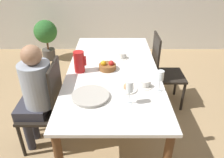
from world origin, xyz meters
The scene contains 14 objects.
ground_plane centered at (0.00, 0.00, 0.00)m, with size 20.00×20.00×0.00m, color tan.
dining_table centered at (0.00, 0.00, 0.68)m, with size 0.99×2.00×0.77m.
chair_person_side centered at (-0.67, -0.33, 0.52)m, with size 0.42×0.42×1.00m.
chair_opposite centered at (0.67, 0.45, 0.52)m, with size 0.42×0.42×1.00m.
person_seated centered at (-0.77, -0.33, 0.70)m, with size 0.39×0.41×1.18m.
red_pitcher centered at (-0.36, -0.05, 0.88)m, with size 0.14×0.11×0.23m.
wine_glass_water centered at (0.13, -0.63, 0.93)m, with size 0.06×0.06×0.22m.
wine_glass_juice centered at (0.42, -0.44, 0.92)m, with size 0.06×0.06×0.21m.
teacup_near_person centered at (0.31, -0.36, 0.80)m, with size 0.14×0.14×0.07m.
teacup_across centered at (0.11, 0.29, 0.80)m, with size 0.14×0.14×0.07m.
serving_tray centered at (-0.20, -0.54, 0.78)m, with size 0.33×0.33×0.03m.
bread_plate centered at (0.14, -0.41, 0.79)m, with size 0.18×0.18×0.07m.
fruit_bowl centered at (-0.06, 0.00, 0.81)m, with size 0.19×0.19×0.11m.
potted_plant centered at (-1.28, 1.91, 0.51)m, with size 0.44×0.44×0.79m.
Camera 1 is at (-0.01, -2.13, 1.89)m, focal length 35.00 mm.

